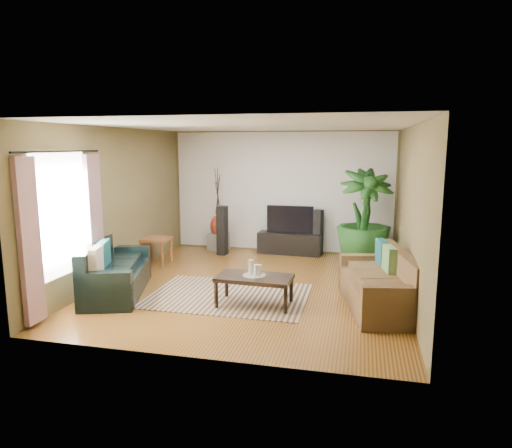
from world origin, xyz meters
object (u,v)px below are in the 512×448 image
(speaker_right, at_px, (318,233))
(potted_plant, at_px, (364,217))
(coffee_table, at_px, (254,291))
(speaker_left, at_px, (222,231))
(side_table, at_px, (157,251))
(television, at_px, (290,219))
(pedestal, at_px, (218,241))
(sofa_left, at_px, (117,268))
(vase, at_px, (218,226))
(sofa_right, at_px, (378,280))
(tv_stand, at_px, (290,243))

(speaker_right, bearing_deg, potted_plant, -14.69)
(coffee_table, height_order, potted_plant, potted_plant)
(speaker_left, relative_size, speaker_right, 1.07)
(coffee_table, xyz_separation_m, side_table, (-2.48, 1.90, 0.04))
(television, distance_m, speaker_left, 1.51)
(coffee_table, distance_m, speaker_left, 3.32)
(pedestal, bearing_deg, sofa_left, -100.87)
(television, distance_m, pedestal, 1.76)
(side_table, bearing_deg, pedestal, 61.42)
(speaker_left, bearing_deg, vase, 125.47)
(sofa_right, distance_m, pedestal, 4.65)
(potted_plant, bearing_deg, coffee_table, -119.13)
(potted_plant, xyz_separation_m, vase, (-3.24, 0.56, -0.40))
(vase, bearing_deg, sofa_left, -100.87)
(sofa_left, bearing_deg, side_table, -11.77)
(coffee_table, distance_m, vase, 3.81)
(coffee_table, bearing_deg, sofa_right, 12.56)
(sofa_right, xyz_separation_m, television, (-1.80, 3.09, 0.35))
(tv_stand, distance_m, television, 0.54)
(coffee_table, relative_size, tv_stand, 0.80)
(vase, distance_m, side_table, 1.75)
(sofa_left, relative_size, coffee_table, 1.67)
(speaker_right, bearing_deg, tv_stand, -164.34)
(speaker_right, distance_m, potted_plant, 1.21)
(tv_stand, height_order, potted_plant, potted_plant)
(television, xyz_separation_m, speaker_right, (0.62, 0.00, -0.27))
(sofa_left, height_order, television, television)
(coffee_table, relative_size, potted_plant, 0.58)
(vase, bearing_deg, side_table, -118.58)
(sofa_right, xyz_separation_m, speaker_left, (-3.23, 2.66, 0.11))
(speaker_left, xyz_separation_m, potted_plant, (3.01, -0.14, 0.43))
(sofa_left, height_order, potted_plant, potted_plant)
(vase, bearing_deg, speaker_right, 0.00)
(tv_stand, height_order, television, television)
(sofa_right, relative_size, side_table, 3.47)
(sofa_right, height_order, speaker_left, speaker_left)
(tv_stand, bearing_deg, coffee_table, -86.93)
(coffee_table, height_order, speaker_left, speaker_left)
(pedestal, bearing_deg, coffee_table, -64.07)
(speaker_right, height_order, pedestal, speaker_right)
(pedestal, bearing_deg, sofa_right, -41.73)
(tv_stand, bearing_deg, speaker_right, 3.14)
(sofa_left, distance_m, vase, 3.43)
(television, relative_size, speaker_right, 1.03)
(vase, xyz_separation_m, side_table, (-0.82, -1.51, -0.30))
(tv_stand, distance_m, speaker_right, 0.68)
(tv_stand, bearing_deg, sofa_left, -121.33)
(potted_plant, bearing_deg, speaker_left, 177.37)
(sofa_left, xyz_separation_m, side_table, (-0.18, 1.85, -0.15))
(coffee_table, xyz_separation_m, potted_plant, (1.59, 2.85, 0.74))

